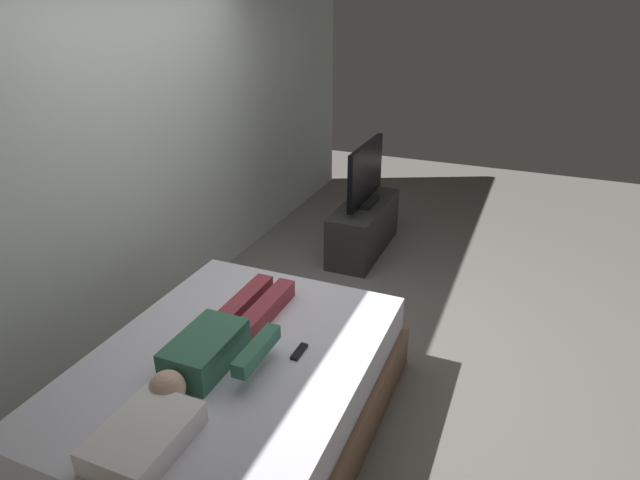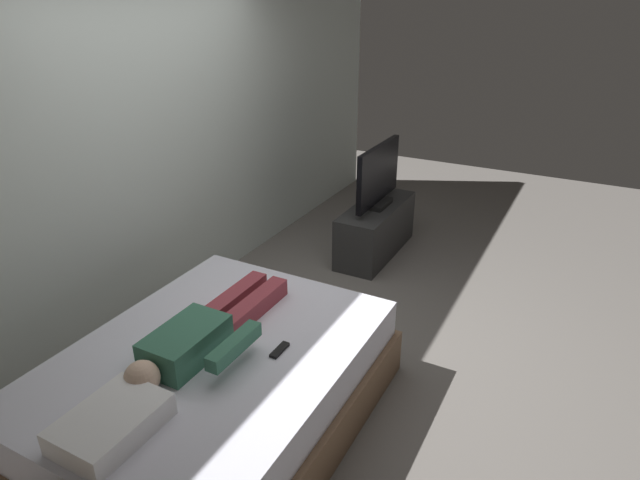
# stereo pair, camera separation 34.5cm
# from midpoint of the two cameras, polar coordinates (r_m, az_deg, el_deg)

# --- Properties ---
(ground_plane) EXTENTS (10.00, 10.00, 0.00)m
(ground_plane) POSITION_cam_midpoint_polar(r_m,az_deg,el_deg) (4.03, -1.22, -11.36)
(ground_plane) COLOR slate
(back_wall) EXTENTS (6.40, 0.10, 2.80)m
(back_wall) POSITION_cam_midpoint_polar(r_m,az_deg,el_deg) (4.49, -16.93, 11.13)
(back_wall) COLOR silver
(back_wall) RESTS_ON ground
(bed) EXTENTS (2.05, 1.55, 0.54)m
(bed) POSITION_cam_midpoint_polar(r_m,az_deg,el_deg) (3.30, -12.26, -15.80)
(bed) COLOR brown
(bed) RESTS_ON ground
(pillow) EXTENTS (0.48, 0.34, 0.12)m
(pillow) POSITION_cam_midpoint_polar(r_m,az_deg,el_deg) (2.70, -21.69, -18.73)
(pillow) COLOR white
(pillow) RESTS_ON bed
(person) EXTENTS (1.26, 0.46, 0.18)m
(person) POSITION_cam_midpoint_polar(r_m,az_deg,el_deg) (3.13, -13.50, -10.16)
(person) COLOR #387056
(person) RESTS_ON bed
(remote) EXTENTS (0.15, 0.04, 0.02)m
(remote) POSITION_cam_midpoint_polar(r_m,az_deg,el_deg) (3.09, -5.46, -11.66)
(remote) COLOR black
(remote) RESTS_ON bed
(tv_stand) EXTENTS (1.10, 0.40, 0.50)m
(tv_stand) POSITION_cam_midpoint_polar(r_m,az_deg,el_deg) (5.34, 2.75, 1.27)
(tv_stand) COLOR #2D2D2D
(tv_stand) RESTS_ON ground
(tv) EXTENTS (0.88, 0.20, 0.59)m
(tv) POSITION_cam_midpoint_polar(r_m,az_deg,el_deg) (5.15, 2.87, 6.73)
(tv) COLOR black
(tv) RESTS_ON tv_stand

